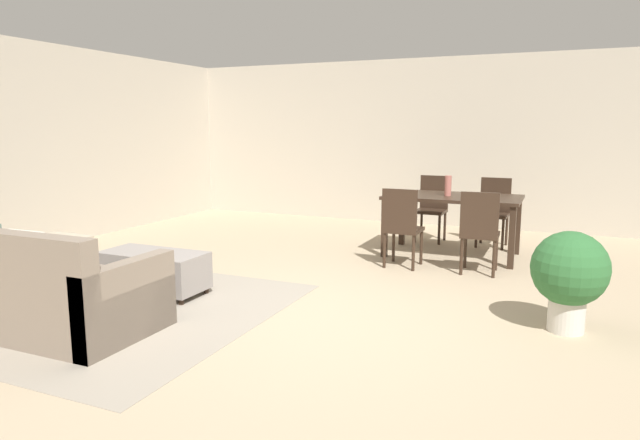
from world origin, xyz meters
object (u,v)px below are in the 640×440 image
Objects in this scene: dining_chair_near_right at (480,228)px; ottoman_table at (154,270)px; dining_table at (453,203)px; couch at (35,292)px; dining_chair_near_left at (402,223)px; potted_plant at (570,273)px; dining_chair_far_left at (432,204)px; dining_chair_far_right at (494,208)px; vase_centerpiece at (448,186)px.

ottoman_table is at bearing -144.46° from dining_chair_near_right.
couch is at bearing -123.38° from dining_table.
dining_chair_near_left is 0.86m from dining_chair_near_right.
dining_table is 2.01× the size of potted_plant.
couch reaches higher than dining_table.
potted_plant is at bearing -59.11° from dining_chair_near_right.
ottoman_table is 0.63× the size of dining_table.
dining_chair_far_left and dining_chair_far_right have the same top height.
dining_table is at bearing 50.17° from ottoman_table.
dining_chair_far_left is 1.00× the size of dining_chair_far_right.
dining_chair_far_left is at bearing 65.74° from couch.
couch is 3.77m from dining_chair_near_left.
vase_centerpiece is 2.69m from potted_plant.
dining_table is 1.76× the size of dining_chair_far_right.
dining_chair_far_left is at bearing 118.03° from dining_chair_near_right.
dining_chair_far_right is at bearing 106.53° from potted_plant.
dining_chair_near_right is at bearing -61.97° from dining_chair_far_left.
dining_chair_near_left is at bearing 140.49° from potted_plant.
vase_centerpiece reaches higher than dining_chair_near_left.
vase_centerpiece is (0.35, 0.82, 0.37)m from dining_chair_near_left.
vase_centerpiece reaches higher than dining_chair_far_right.
dining_table is 0.94m from dining_chair_near_right.
dining_chair_near_left and dining_chair_near_right have the same top height.
vase_centerpiece is (0.38, -0.89, 0.37)m from dining_chair_far_left.
ottoman_table is at bearing -172.33° from potted_plant.
dining_chair_near_left is at bearing -115.47° from dining_table.
couch is 4.68m from vase_centerpiece.
dining_chair_near_right is 1.88m from dining_chair_far_left.
dining_chair_near_right is at bearing 35.54° from ottoman_table.
potted_plant reaches higher than ottoman_table.
vase_centerpiece is at bearing -66.84° from dining_chair_far_left.
dining_chair_near_left is 1.00× the size of dining_chair_far_left.
dining_chair_near_right is at bearing -56.86° from vase_centerpiece.
ottoman_table is 1.11× the size of dining_chair_near_right.
vase_centerpiece reaches higher than dining_table.
couch is 4.72m from dining_table.
dining_chair_far_right is (2.74, 3.65, 0.28)m from ottoman_table.
couch is 2.13× the size of dining_chair_far_left.
vase_centerpiece is (2.53, 3.89, 0.59)m from couch.
dining_chair_far_right is at bearing 64.56° from dining_table.
couch is 7.85× the size of vase_centerpiece.
potted_plant is at bearing 22.43° from couch.
couch is at bearing -122.07° from dining_chair_far_right.
dining_chair_near_right is at bearing -88.53° from dining_chair_far_right.
potted_plant is (1.34, -2.31, -0.19)m from dining_table.
ottoman_table is at bearing 77.41° from couch.
dining_chair_near_left is 2.27m from potted_plant.
dining_chair_near_left reaches higher than dining_table.
dining_chair_far_right reaches higher than potted_plant.
dining_chair_far_right is 1.14× the size of potted_plant.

